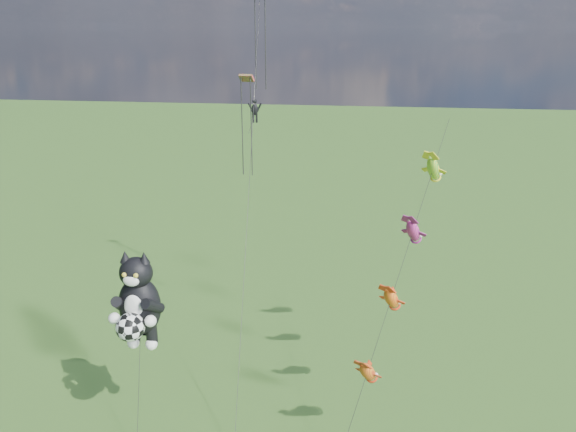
# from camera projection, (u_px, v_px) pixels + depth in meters

# --- Properties ---
(cat_kite_rig) EXTENTS (2.76, 4.25, 11.37)m
(cat_kite_rig) POSITION_uv_depth(u_px,v_px,m) (138.00, 302.00, 31.60)
(cat_kite_rig) COLOR brown
(cat_kite_rig) RESTS_ON ground
(fish_windsock_rig) EXTENTS (6.63, 14.62, 17.46)m
(fish_windsock_rig) POSITION_uv_depth(u_px,v_px,m) (402.00, 265.00, 32.97)
(fish_windsock_rig) COLOR brown
(fish_windsock_rig) RESTS_ON ground
(parafoil_rig) EXTENTS (2.49, 17.44, 26.94)m
(parafoil_rig) POSITION_uv_depth(u_px,v_px,m) (254.00, 96.00, 40.27)
(parafoil_rig) COLOR brown
(parafoil_rig) RESTS_ON ground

